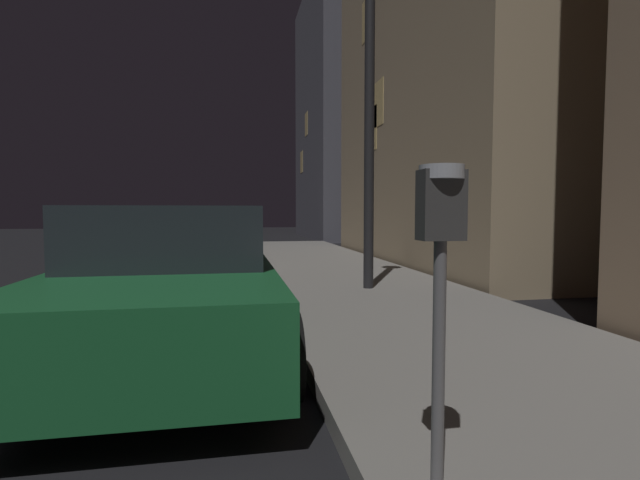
# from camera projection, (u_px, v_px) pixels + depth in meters

# --- Properties ---
(parking_meter) EXTENTS (0.19, 0.19, 1.43)m
(parking_meter) POSITION_uv_depth(u_px,v_px,m) (440.00, 247.00, 1.99)
(parking_meter) COLOR #59595B
(parking_meter) RESTS_ON sidewalk
(car_green) EXTENTS (2.08, 4.51, 1.43)m
(car_green) POSITION_uv_depth(u_px,v_px,m) (174.00, 281.00, 4.59)
(car_green) COLOR #19592D
(car_green) RESTS_ON ground
(car_white) EXTENTS (2.14, 4.57, 1.43)m
(car_white) POSITION_uv_depth(u_px,v_px,m) (206.00, 242.00, 10.01)
(car_white) COLOR silver
(car_white) RESTS_ON ground
(street_lamp) EXTENTS (0.44, 0.44, 5.14)m
(street_lamp) POSITION_uv_depth(u_px,v_px,m) (370.00, 72.00, 7.33)
(street_lamp) COLOR black
(street_lamp) RESTS_ON sidewalk
(building_mid) EXTENTS (7.12, 9.96, 11.23)m
(building_mid) POSITION_uv_depth(u_px,v_px,m) (515.00, 52.00, 12.39)
(building_mid) COLOR #998466
(building_mid) RESTS_ON ground
(building_far) EXTENTS (6.33, 8.86, 12.97)m
(building_far) POSITION_uv_depth(u_px,v_px,m) (366.00, 116.00, 24.81)
(building_far) COLOR #4C4C56
(building_far) RESTS_ON ground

